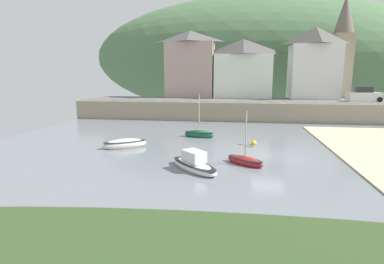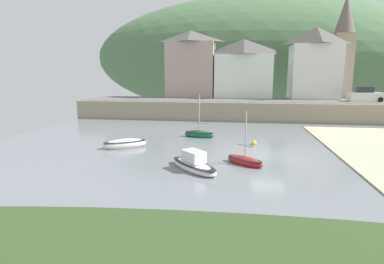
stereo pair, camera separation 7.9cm
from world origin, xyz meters
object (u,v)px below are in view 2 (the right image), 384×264
(waterfront_building_right, at_px, (315,63))
(sailboat_tall_mast, at_px, (125,144))
(waterfront_building_left, at_px, (191,64))
(parked_car_near_slipway, at_px, (364,95))
(waterfront_building_centre, at_px, (243,68))
(motorboat_with_cabin, at_px, (245,161))
(sailboat_nearest_shore, at_px, (199,134))
(sailboat_white_hull, at_px, (194,165))
(mooring_buoy, at_px, (254,143))
(church_with_spire, at_px, (343,45))

(waterfront_building_right, bearing_deg, sailboat_tall_mast, -129.16)
(waterfront_building_left, bearing_deg, parked_car_near_slipway, -10.66)
(waterfront_building_centre, distance_m, motorboat_with_cabin, 28.78)
(sailboat_tall_mast, bearing_deg, waterfront_building_centre, 36.99)
(sailboat_tall_mast, bearing_deg, sailboat_nearest_shore, 12.07)
(waterfront_building_left, height_order, waterfront_building_centre, waterfront_building_left)
(motorboat_with_cabin, bearing_deg, waterfront_building_left, 143.96)
(sailboat_white_hull, bearing_deg, mooring_buoy, 108.06)
(sailboat_white_hull, relative_size, sailboat_nearest_shore, 0.94)
(church_with_spire, distance_m, mooring_buoy, 31.45)
(sailboat_tall_mast, xyz_separation_m, parked_car_near_slipway, (25.60, 20.10, 2.91))
(waterfront_building_left, height_order, motorboat_with_cabin, waterfront_building_left)
(waterfront_building_centre, distance_m, sailboat_nearest_shore, 20.89)
(parked_car_near_slipway, bearing_deg, sailboat_white_hull, -130.25)
(motorboat_with_cabin, xyz_separation_m, parked_car_near_slipway, (15.88, 23.51, 2.96))
(sailboat_nearest_shore, xyz_separation_m, mooring_buoy, (5.07, -2.63, -0.15))
(waterfront_building_centre, xyz_separation_m, motorboat_with_cabin, (-0.06, -28.01, -6.59))
(motorboat_with_cabin, distance_m, mooring_buoy, 6.07)
(sailboat_white_hull, height_order, sailboat_tall_mast, sailboat_white_hull)
(sailboat_nearest_shore, bearing_deg, mooring_buoy, -15.87)
(sailboat_nearest_shore, relative_size, parked_car_near_slipway, 1.03)
(sailboat_nearest_shore, bearing_deg, church_with_spire, 61.78)
(parked_car_near_slipway, bearing_deg, sailboat_nearest_shore, -146.52)
(waterfront_building_left, xyz_separation_m, sailboat_nearest_shore, (3.82, -19.38, -7.22))
(sailboat_white_hull, relative_size, mooring_buoy, 8.51)
(waterfront_building_left, bearing_deg, church_with_spire, 9.74)
(sailboat_tall_mast, bearing_deg, mooring_buoy, -17.59)
(church_with_spire, distance_m, motorboat_with_cabin, 36.89)
(parked_car_near_slipway, bearing_deg, mooring_buoy, -133.67)
(sailboat_nearest_shore, bearing_deg, parked_car_near_slipway, 48.11)
(waterfront_building_left, relative_size, waterfront_building_centre, 1.14)
(church_with_spire, height_order, sailboat_nearest_shore, church_with_spire)
(waterfront_building_centre, bearing_deg, motorboat_with_cabin, -90.11)
(waterfront_building_right, bearing_deg, waterfront_building_left, -180.00)
(parked_car_near_slipway, relative_size, mooring_buoy, 8.80)
(waterfront_building_right, height_order, church_with_spire, church_with_spire)
(sailboat_tall_mast, distance_m, sailboat_nearest_shore, 7.60)
(sailboat_nearest_shore, xyz_separation_m, parked_car_near_slipway, (20.08, 14.88, 2.91))
(sailboat_nearest_shore, height_order, motorboat_with_cabin, sailboat_nearest_shore)
(sailboat_nearest_shore, bearing_deg, sailboat_tall_mast, -125.02)
(waterfront_building_right, relative_size, church_with_spire, 0.66)
(sailboat_white_hull, bearing_deg, waterfront_building_left, 145.32)
(waterfront_building_right, bearing_deg, sailboat_white_hull, -114.53)
(mooring_buoy, bearing_deg, motorboat_with_cabin, -98.25)
(church_with_spire, bearing_deg, sailboat_tall_mast, -131.15)
(mooring_buoy, bearing_deg, sailboat_tall_mast, -166.25)
(waterfront_building_left, relative_size, sailboat_white_hull, 2.49)
(waterfront_building_left, relative_size, parked_car_near_slipway, 2.41)
(motorboat_with_cabin, bearing_deg, sailboat_white_hull, -114.46)
(sailboat_nearest_shore, distance_m, parked_car_near_slipway, 25.16)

